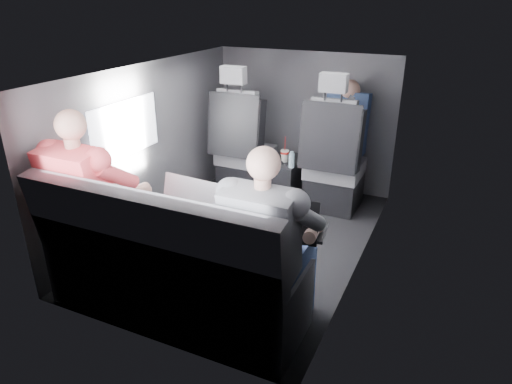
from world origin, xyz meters
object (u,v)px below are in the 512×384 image
at_px(laptop_black, 292,226).
at_px(laptop_white, 106,192).
at_px(passenger_rear_left, 96,200).
at_px(passenger_rear_right, 271,243).
at_px(water_bottle, 292,160).
at_px(center_console, 287,179).
at_px(laptop_silver, 200,205).
at_px(front_seat_left, 243,155).
at_px(rear_bench, 171,273).
at_px(soda_cup, 285,155).
at_px(front_seat_right, 333,168).
at_px(passenger_front_right, 347,125).

bearing_deg(laptop_black, laptop_white, -177.62).
relative_size(passenger_rear_left, passenger_rear_right, 1.05).
bearing_deg(water_bottle, center_console, 119.76).
relative_size(laptop_silver, passenger_rear_left, 0.32).
xyz_separation_m(laptop_silver, laptop_black, (0.62, -0.01, -0.00)).
bearing_deg(front_seat_left, center_console, 5.07).
distance_m(laptop_white, laptop_silver, 0.69).
relative_size(water_bottle, passenger_rear_left, 0.12).
xyz_separation_m(rear_bench, laptop_white, (-0.65, 0.23, 0.32)).
xyz_separation_m(laptop_white, passenger_rear_right, (1.25, -0.14, -0.02)).
bearing_deg(center_console, laptop_white, -110.83).
relative_size(soda_cup, laptop_silver, 0.60).
relative_size(front_seat_left, soda_cup, 5.23).
distance_m(front_seat_right, laptop_silver, 1.67).
bearing_deg(laptop_white, rear_bench, -19.66).
relative_size(rear_bench, soda_cup, 6.61).
height_order(laptop_white, passenger_rear_right, passenger_rear_right).
bearing_deg(passenger_rear_right, laptop_silver, 160.26).
distance_m(front_seat_left, water_bottle, 0.57).
height_order(laptop_silver, passenger_rear_right, passenger_rear_right).
bearing_deg(passenger_rear_left, laptop_white, 107.51).
xyz_separation_m(front_seat_left, laptop_black, (1.10, -1.62, 0.23)).
height_order(front_seat_left, rear_bench, front_seat_left).
relative_size(front_seat_right, soda_cup, 5.23).
xyz_separation_m(soda_cup, laptop_silver, (0.05, -1.59, 0.18)).
bearing_deg(rear_bench, passenger_rear_left, 171.12).
bearing_deg(center_console, passenger_front_right, 24.37).
distance_m(center_console, laptop_black, 1.83).
height_order(front_seat_right, center_console, front_seat_right).
bearing_deg(water_bottle, passenger_rear_right, -73.22).
distance_m(laptop_black, passenger_rear_left, 1.27).
bearing_deg(center_console, laptop_black, -68.49).
height_order(front_seat_right, rear_bench, front_seat_right).
distance_m(water_bottle, passenger_front_right, 0.61).
bearing_deg(passenger_rear_right, front_seat_left, 120.27).
height_order(passenger_rear_left, passenger_rear_right, passenger_rear_left).
relative_size(front_seat_left, laptop_white, 3.59).
xyz_separation_m(front_seat_left, passenger_rear_left, (-0.16, -1.81, 0.24)).
height_order(water_bottle, laptop_black, laptop_black).
xyz_separation_m(front_seat_right, soda_cup, (-0.46, -0.02, 0.06)).
relative_size(rear_bench, passenger_front_right, 2.24).
height_order(front_seat_right, passenger_front_right, front_seat_right).
xyz_separation_m(laptop_black, passenger_rear_left, (-1.26, -0.19, 0.00)).
bearing_deg(front_seat_right, front_seat_left, 180.00).
distance_m(center_console, rear_bench, 1.94).
bearing_deg(front_seat_right, passenger_rear_right, -85.13).
bearing_deg(front_seat_right, center_console, 174.93).
height_order(rear_bench, passenger_front_right, passenger_front_right).
relative_size(front_seat_left, front_seat_right, 1.00).
height_order(front_seat_right, laptop_silver, front_seat_right).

